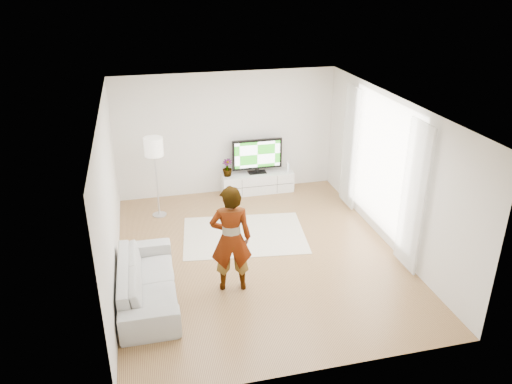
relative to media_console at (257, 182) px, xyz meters
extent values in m
plane|color=#A6824B|center=(-0.66, -2.76, -0.23)|extent=(6.00, 6.00, 0.00)
plane|color=white|center=(-0.66, -2.76, 2.57)|extent=(6.00, 6.00, 0.00)
cube|color=silver|center=(-3.16, -2.76, 1.17)|extent=(0.02, 6.00, 2.80)
cube|color=silver|center=(1.84, -2.76, 1.17)|extent=(0.02, 6.00, 2.80)
cube|color=silver|center=(-0.66, 0.24, 1.17)|extent=(5.00, 0.02, 2.80)
cube|color=silver|center=(-0.66, -5.76, 1.17)|extent=(5.00, 0.02, 2.80)
cube|color=white|center=(1.82, -2.46, 1.22)|extent=(0.01, 2.60, 2.50)
cube|color=white|center=(1.74, -3.76, 1.12)|extent=(0.04, 0.70, 2.60)
cube|color=white|center=(1.74, -1.16, 1.12)|extent=(0.04, 0.70, 2.60)
cube|color=white|center=(0.00, 0.00, 0.00)|extent=(1.67, 0.47, 0.47)
cube|color=black|center=(0.00, -0.24, 0.00)|extent=(1.62, 0.00, 0.01)
cube|color=black|center=(-0.42, -0.24, 0.00)|extent=(0.01, 0.00, 0.41)
cube|color=black|center=(0.42, -0.24, 0.00)|extent=(0.01, 0.00, 0.41)
cube|color=black|center=(0.00, 0.03, 0.25)|extent=(0.42, 0.23, 0.02)
cube|color=black|center=(0.00, 0.03, 0.30)|extent=(0.08, 0.05, 0.08)
cube|color=black|center=(0.00, 0.03, 0.69)|extent=(1.17, 0.06, 0.71)
cube|color=#208816|center=(0.00, -0.01, 0.69)|extent=(1.06, 0.01, 0.60)
cube|color=white|center=(0.73, 0.00, 0.35)|extent=(0.08, 0.17, 0.22)
cube|color=#4CB2FF|center=(0.73, -0.08, 0.37)|extent=(0.01, 0.00, 0.12)
imported|color=#3F7238|center=(-0.71, 0.00, 0.44)|extent=(0.29, 0.29, 0.40)
cube|color=beige|center=(-0.75, -1.99, -0.23)|extent=(2.57, 1.99, 0.01)
imported|color=#334772|center=(-1.33, -3.67, 0.69)|extent=(0.72, 0.52, 1.82)
imported|color=#A5A5A1|center=(-2.68, -3.64, 0.09)|extent=(0.89, 2.23, 0.65)
cylinder|color=silver|center=(-2.33, -0.71, -0.22)|extent=(0.30, 0.30, 0.02)
cylinder|color=silver|center=(-2.33, -0.71, 0.45)|extent=(0.04, 0.04, 1.34)
cylinder|color=white|center=(-2.33, -0.71, 1.31)|extent=(0.38, 0.38, 0.37)
camera|label=1|loc=(-2.56, -10.45, 4.59)|focal=35.00mm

